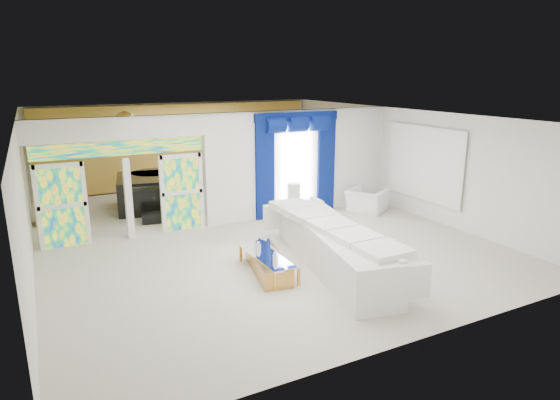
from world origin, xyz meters
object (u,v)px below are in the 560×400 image
coffee_table (268,264)px  armchair (366,201)px  console_table (303,208)px  grand_piano (144,193)px  white_sofa (332,247)px

coffee_table → armchair: (4.57, 2.72, 0.15)m
coffee_table → console_table: console_table is taller
console_table → armchair: 1.93m
armchair → grand_piano: grand_piano is taller
white_sofa → armchair: (3.22, 3.02, -0.10)m
white_sofa → grand_piano: grand_piano is taller
coffee_table → console_table: (2.73, 3.31, 0.00)m
coffee_table → armchair: 5.32m
white_sofa → coffee_table: 1.40m
white_sofa → armchair: size_ratio=4.37×
white_sofa → grand_piano: bearing=123.0°
armchair → grand_piano: size_ratio=0.54×
armchair → grand_piano: (-5.76, 3.40, 0.15)m
white_sofa → coffee_table: bearing=178.9°
console_table → coffee_table: bearing=-129.6°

